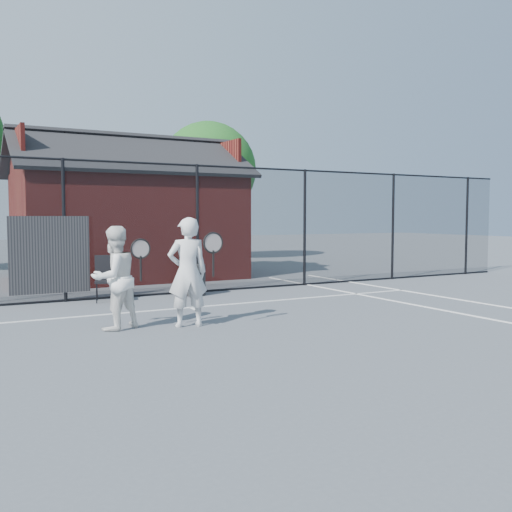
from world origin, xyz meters
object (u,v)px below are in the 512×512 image
clubhouse (128,223)px  player_back (114,278)px  chair_right (190,276)px  waste_bin (195,280)px  chair_left (106,279)px  player_front (188,272)px

clubhouse → player_back: 7.82m
chair_right → waste_bin: bearing=14.6°
waste_bin → chair_left: bearing=180.0°
chair_left → clubhouse: bearing=82.7°
chair_left → player_front: bearing=-67.0°
clubhouse → waste_bin: 4.58m
clubhouse → chair_right: size_ratio=7.35×
player_front → chair_left: size_ratio=1.88×
chair_left → waste_bin: chair_left is taller
player_back → waste_bin: size_ratio=2.33×
player_front → chair_left: (-0.50, 3.34, -0.42)m
clubhouse → chair_left: (-1.75, -4.40, -1.13)m
player_front → waste_bin: (1.51, 3.34, -0.54)m
chair_left → waste_bin: 2.01m
chair_right → waste_bin: (0.13, 0.00, -0.09)m
clubhouse → player_back: (-2.36, -7.42, -0.78)m
clubhouse → player_front: size_ratio=3.65×
player_front → player_back: 1.16m
clubhouse → chair_left: bearing=-111.7°
player_back → chair_left: size_ratio=1.73×
clubhouse → chair_left: clubhouse is taller
clubhouse → player_back: clubhouse is taller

